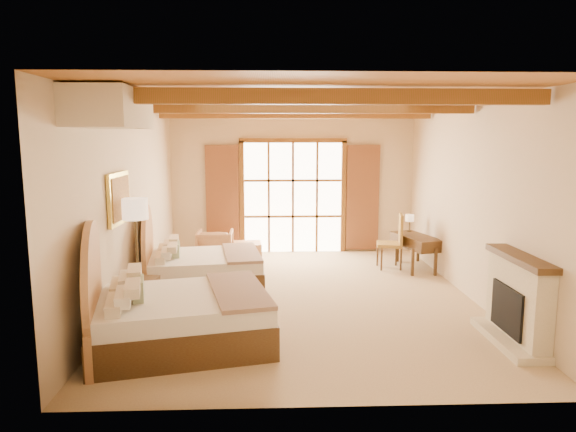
{
  "coord_description": "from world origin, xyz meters",
  "views": [
    {
      "loc": [
        -0.55,
        -8.17,
        2.62
      ],
      "look_at": [
        -0.23,
        0.2,
        1.33
      ],
      "focal_mm": 32.0,
      "sensor_mm": 36.0,
      "label": 1
    }
  ],
  "objects_px": {
    "armchair": "(215,246)",
    "bed_far": "(195,266)",
    "bed_near": "(168,312)",
    "desk": "(416,251)",
    "nightstand": "(139,299)"
  },
  "relations": [
    {
      "from": "armchair",
      "to": "bed_far",
      "type": "bearing_deg",
      "value": 85.12
    },
    {
      "from": "bed_near",
      "to": "armchair",
      "type": "distance_m",
      "value": 4.45
    },
    {
      "from": "bed_far",
      "to": "desk",
      "type": "distance_m",
      "value": 4.42
    },
    {
      "from": "bed_near",
      "to": "nightstand",
      "type": "distance_m",
      "value": 1.18
    },
    {
      "from": "armchair",
      "to": "desk",
      "type": "distance_m",
      "value": 4.16
    },
    {
      "from": "bed_far",
      "to": "nightstand",
      "type": "distance_m",
      "value": 1.63
    },
    {
      "from": "nightstand",
      "to": "bed_far",
      "type": "bearing_deg",
      "value": 74.42
    },
    {
      "from": "bed_near",
      "to": "nightstand",
      "type": "bearing_deg",
      "value": 108.9
    },
    {
      "from": "bed_near",
      "to": "armchair",
      "type": "xyz_separation_m",
      "value": [
        0.13,
        4.45,
        -0.09
      ]
    },
    {
      "from": "bed_near",
      "to": "nightstand",
      "type": "xyz_separation_m",
      "value": [
        -0.62,
        1.0,
        -0.14
      ]
    },
    {
      "from": "nightstand",
      "to": "armchair",
      "type": "relative_size",
      "value": 0.78
    },
    {
      "from": "armchair",
      "to": "nightstand",
      "type": "bearing_deg",
      "value": 77.33
    },
    {
      "from": "nightstand",
      "to": "armchair",
      "type": "xyz_separation_m",
      "value": [
        0.75,
        3.45,
        0.05
      ]
    },
    {
      "from": "nightstand",
      "to": "desk",
      "type": "height_order",
      "value": "desk"
    },
    {
      "from": "nightstand",
      "to": "armchair",
      "type": "height_order",
      "value": "armchair"
    }
  ]
}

